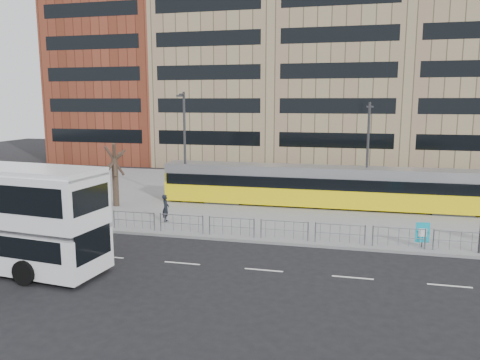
% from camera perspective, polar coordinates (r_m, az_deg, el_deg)
% --- Properties ---
extents(ground, '(120.00, 120.00, 0.00)m').
position_cam_1_polar(ground, '(26.12, 0.19, -7.57)').
color(ground, black).
rests_on(ground, ground).
extents(plaza, '(64.00, 24.00, 0.15)m').
position_cam_1_polar(plaza, '(37.52, 4.41, -2.16)').
color(plaza, gray).
rests_on(plaza, ground).
extents(kerb, '(64.00, 0.25, 0.17)m').
position_cam_1_polar(kerb, '(26.15, 0.22, -7.38)').
color(kerb, gray).
rests_on(kerb, ground).
extents(building_row, '(70.40, 18.40, 31.20)m').
position_cam_1_polar(building_row, '(58.93, 9.67, 14.55)').
color(building_row, brown).
rests_on(building_row, ground).
extents(pedestrian_barrier, '(32.07, 0.07, 1.10)m').
position_cam_1_polar(pedestrian_barrier, '(25.96, 4.77, -5.46)').
color(pedestrian_barrier, gray).
rests_on(pedestrian_barrier, plaza).
extents(road_markings, '(62.00, 0.12, 0.01)m').
position_cam_1_polar(road_markings, '(22.21, 0.33, -10.70)').
color(road_markings, white).
rests_on(road_markings, ground).
extents(tram, '(24.84, 2.60, 2.93)m').
position_cam_1_polar(tram, '(34.23, 11.22, -0.83)').
color(tram, yellow).
rests_on(tram, plaza).
extents(ad_panel, '(0.71, 0.16, 1.33)m').
position_cam_1_polar(ad_panel, '(26.30, 21.36, -6.03)').
color(ad_panel, '#2D2D30').
rests_on(ad_panel, plaza).
extents(pedestrian, '(0.53, 0.70, 1.75)m').
position_cam_1_polar(pedestrian, '(29.91, -9.05, -3.43)').
color(pedestrian, black).
rests_on(pedestrian, plaza).
extents(traffic_light_west, '(0.21, 0.24, 3.10)m').
position_cam_1_polar(traffic_light_west, '(30.09, -19.22, -1.64)').
color(traffic_light_west, '#2D2D30').
rests_on(traffic_light_west, plaza).
extents(lamp_post_west, '(0.45, 1.04, 8.22)m').
position_cam_1_polar(lamp_post_west, '(34.87, -6.79, 4.48)').
color(lamp_post_west, '#2D2D30').
rests_on(lamp_post_west, plaza).
extents(lamp_post_east, '(0.45, 1.04, 7.48)m').
position_cam_1_polar(lamp_post_east, '(34.01, 15.30, 3.45)').
color(lamp_post_east, '#2D2D30').
rests_on(lamp_post_east, plaza).
extents(bare_tree, '(4.16, 4.16, 6.63)m').
position_cam_1_polar(bare_tree, '(34.67, -15.16, 4.60)').
color(bare_tree, '#2F231A').
rests_on(bare_tree, plaza).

